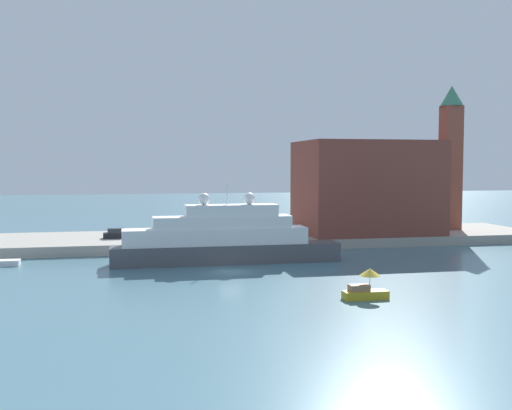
% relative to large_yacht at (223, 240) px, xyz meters
% --- Properties ---
extents(ground, '(400.00, 400.00, 0.00)m').
position_rel_large_yacht_xyz_m(ground, '(-0.14, -6.77, -3.02)').
color(ground, slate).
extents(quay_dock, '(110.00, 19.21, 1.47)m').
position_rel_large_yacht_xyz_m(quay_dock, '(-0.14, 18.83, -2.29)').
color(quay_dock, gray).
rests_on(quay_dock, ground).
extents(large_yacht, '(29.27, 4.13, 10.29)m').
position_rel_large_yacht_xyz_m(large_yacht, '(0.00, 0.00, 0.00)').
color(large_yacht, '#4C4C51').
rests_on(large_yacht, ground).
extents(small_motorboat, '(4.25, 1.99, 2.89)m').
position_rel_large_yacht_xyz_m(small_motorboat, '(9.77, -23.67, -1.85)').
color(small_motorboat, '#B7991E').
rests_on(small_motorboat, ground).
extents(harbor_building, '(21.32, 15.79, 14.92)m').
position_rel_large_yacht_xyz_m(harbor_building, '(26.29, 17.15, 5.91)').
color(harbor_building, brown).
rests_on(harbor_building, quay_dock).
extents(bell_tower, '(3.94, 3.94, 24.50)m').
position_rel_large_yacht_xyz_m(bell_tower, '(42.30, 18.93, 11.62)').
color(bell_tower, brown).
rests_on(bell_tower, quay_dock).
extents(parked_car, '(4.31, 1.68, 1.51)m').
position_rel_large_yacht_xyz_m(parked_car, '(-13.46, 17.66, -0.91)').
color(parked_car, black).
rests_on(parked_car, quay_dock).
extents(person_figure, '(0.36, 0.36, 1.78)m').
position_rel_large_yacht_xyz_m(person_figure, '(-10.21, 13.47, -0.73)').
color(person_figure, '#4C4C4C').
rests_on(person_figure, quay_dock).
extents(mooring_bollard, '(0.47, 0.47, 0.81)m').
position_rel_large_yacht_xyz_m(mooring_bollard, '(-2.28, 10.54, -1.15)').
color(mooring_bollard, black).
rests_on(mooring_bollard, quay_dock).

